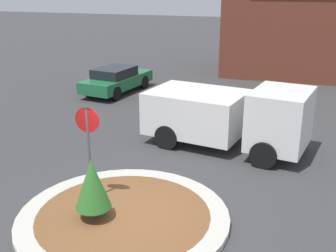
% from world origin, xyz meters
% --- Properties ---
extents(ground_plane, '(120.00, 120.00, 0.00)m').
position_xyz_m(ground_plane, '(0.00, 0.00, 0.00)').
color(ground_plane, '#38383A').
extents(traffic_island, '(5.05, 5.05, 0.15)m').
position_xyz_m(traffic_island, '(0.00, 0.00, 0.07)').
color(traffic_island, '#BCB7AD').
rests_on(traffic_island, ground_plane).
extents(stop_sign, '(0.63, 0.07, 2.58)m').
position_xyz_m(stop_sign, '(-1.08, 0.47, 1.75)').
color(stop_sign, '#4C4C51').
rests_on(stop_sign, ground_plane).
extents(island_shrub, '(0.83, 0.83, 1.48)m').
position_xyz_m(island_shrub, '(-0.58, -0.37, 1.03)').
color(island_shrub, brown).
rests_on(island_shrub, traffic_island).
extents(utility_truck, '(5.65, 3.18, 2.19)m').
position_xyz_m(utility_truck, '(1.45, 5.38, 1.14)').
color(utility_truck, white).
rests_on(utility_truck, ground_plane).
extents(storefront_building, '(10.41, 6.07, 5.80)m').
position_xyz_m(storefront_building, '(4.20, 18.92, 2.90)').
color(storefront_building, brown).
rests_on(storefront_building, ground_plane).
extents(parked_sedan_green, '(2.35, 4.54, 1.31)m').
position_xyz_m(parked_sedan_green, '(-5.24, 11.02, 0.68)').
color(parked_sedan_green, '#1E6638').
rests_on(parked_sedan_green, ground_plane).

